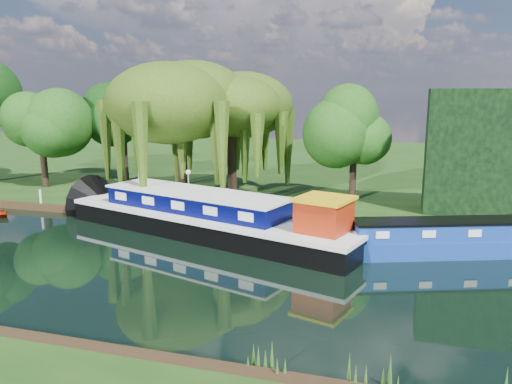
% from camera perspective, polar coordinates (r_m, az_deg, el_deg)
% --- Properties ---
extents(ground, '(120.00, 120.00, 0.00)m').
position_cam_1_polar(ground, '(26.45, -17.93, -7.38)').
color(ground, black).
extents(far_bank, '(120.00, 52.00, 0.45)m').
position_cam_1_polar(far_bank, '(57.02, 1.43, 3.36)').
color(far_bank, '#16350E').
rests_on(far_bank, ground).
extents(dutch_barge, '(19.51, 9.70, 4.03)m').
position_cam_1_polar(dutch_barge, '(29.34, -5.10, -2.97)').
color(dutch_barge, black).
rests_on(dutch_barge, ground).
extents(narrowboat, '(13.37, 6.66, 1.96)m').
position_cam_1_polar(narrowboat, '(27.62, 20.65, -5.25)').
color(narrowboat, navy).
rests_on(narrowboat, ground).
extents(white_cruiser, '(2.22, 2.00, 1.03)m').
position_cam_1_polar(white_cruiser, '(27.89, 13.51, -6.16)').
color(white_cruiser, silver).
rests_on(white_cruiser, ground).
extents(willow_left, '(7.91, 7.91, 9.48)m').
position_cam_1_polar(willow_left, '(36.35, -8.60, 9.85)').
color(willow_left, black).
rests_on(willow_left, far_bank).
extents(willow_right, '(6.90, 6.90, 8.40)m').
position_cam_1_polar(willow_right, '(37.66, -2.81, 8.87)').
color(willow_right, black).
rests_on(willow_right, far_bank).
extents(tree_far_left, '(4.82, 4.82, 7.77)m').
position_cam_1_polar(tree_far_left, '(44.55, -23.41, 7.31)').
color(tree_far_left, black).
rests_on(tree_far_left, far_bank).
extents(tree_far_mid, '(4.77, 4.77, 7.80)m').
position_cam_1_polar(tree_far_mid, '(45.47, -14.99, 8.00)').
color(tree_far_mid, black).
rests_on(tree_far_mid, far_bank).
extents(tree_far_right, '(4.37, 4.37, 7.15)m').
position_cam_1_polar(tree_far_right, '(36.44, 11.20, 6.68)').
color(tree_far_right, black).
rests_on(tree_far_right, far_bank).
extents(conifer_hedge, '(6.00, 3.00, 8.00)m').
position_cam_1_polar(conifer_hedge, '(35.10, 23.72, 4.22)').
color(conifer_hedge, black).
rests_on(conifer_hedge, far_bank).
extents(lamppost, '(0.36, 0.36, 2.56)m').
position_cam_1_polar(lamppost, '(34.55, -7.76, 1.59)').
color(lamppost, silver).
rests_on(lamppost, far_bank).
extents(mooring_posts, '(19.16, 0.16, 1.00)m').
position_cam_1_polar(mooring_posts, '(33.40, -10.72, -1.43)').
color(mooring_posts, silver).
rests_on(mooring_posts, far_bank).
extents(reeds_near, '(33.70, 1.50, 1.10)m').
position_cam_1_polar(reeds_near, '(16.91, -12.76, -16.12)').
color(reeds_near, '#194813').
rests_on(reeds_near, ground).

